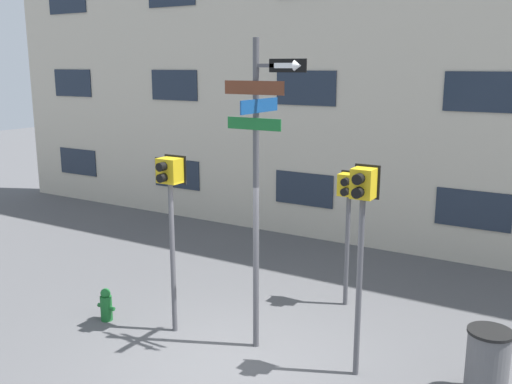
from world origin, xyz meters
name	(u,v)px	position (x,y,z in m)	size (l,w,h in m)	color
ground_plane	(235,367)	(0.00, 0.00, 0.00)	(60.00, 60.00, 0.00)	#515154
street_sign_pole	(259,170)	(-0.01, 0.70, 2.77)	(1.26, 0.99, 4.60)	#4C4C51
pedestrian_signal_left	(170,195)	(-1.47, 0.47, 2.27)	(0.41, 0.40, 2.87)	#4C4C51
pedestrian_signal_right	(362,216)	(1.55, 0.71, 2.28)	(0.35, 0.40, 2.95)	#4C4C51
pedestrian_signal_across	(349,200)	(0.51, 2.87, 1.93)	(0.42, 0.40, 2.43)	#4C4C51
fire_hydrant	(106,305)	(-2.70, 0.18, 0.27)	(0.36, 0.20, 0.57)	#196028
trash_bin	(487,363)	(3.20, 1.08, 0.46)	(0.57, 0.57, 0.92)	#59595B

